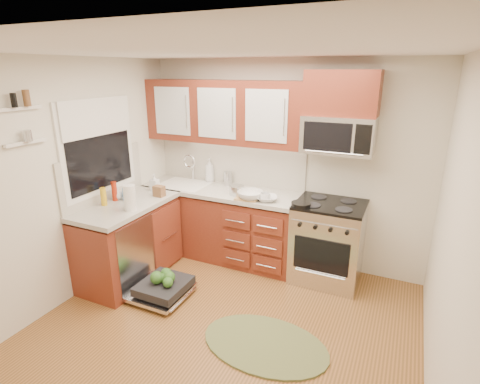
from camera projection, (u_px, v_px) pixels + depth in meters
The scene contains 38 objects.
floor at pixel (218, 335), 3.50m from camera, with size 3.50×3.50×0.00m, color brown.
ceiling at pixel (212, 51), 2.72m from camera, with size 3.50×3.50×0.00m, color white.
wall_back at pixel (283, 165), 4.62m from camera, with size 3.50×0.04×2.50m, color beige.
wall_front at pixel (21, 345), 1.60m from camera, with size 3.50×0.04×2.50m, color beige.
wall_left at pixel (64, 185), 3.81m from camera, with size 0.04×3.50×2.50m, color beige.
wall_right at pixel (454, 252), 2.41m from camera, with size 0.04×3.50×2.50m, color beige.
base_cabinet_back at pixel (221, 225), 4.91m from camera, with size 2.05×0.60×0.85m, color maroon.
base_cabinet_left at pixel (130, 243), 4.40m from camera, with size 0.60×1.25×0.85m, color maroon.
countertop_back at pixel (220, 191), 4.75m from camera, with size 2.07×0.64×0.05m, color #B6B3A6.
countertop_left at pixel (126, 205), 4.25m from camera, with size 0.64×1.27×0.05m, color #B6B3A6.
backsplash_back at pixel (230, 162), 4.91m from camera, with size 2.05×0.02×0.57m, color beige.
backsplash_left at pixel (104, 176), 4.27m from camera, with size 0.02×1.25×0.57m, color beige.
upper_cabinets at pixel (223, 112), 4.56m from camera, with size 2.05×0.35×0.75m, color maroon, non-canonical shape.
cabinet_over_mw at pixel (342, 93), 3.92m from camera, with size 0.76×0.35×0.47m, color maroon.
range at pixel (328, 242), 4.32m from camera, with size 0.76×0.64×0.95m, color silver, non-canonical shape.
microwave at pixel (338, 135), 4.04m from camera, with size 0.76×0.38×0.40m, color silver, non-canonical shape.
sink at pixel (184, 193), 4.97m from camera, with size 0.62×0.50×0.26m, color white, non-canonical shape.
dishwasher at pixel (161, 289), 4.07m from camera, with size 0.70×0.60×0.20m, color silver, non-canonical shape.
window at pixel (98, 147), 4.14m from camera, with size 0.03×1.05×1.05m, color white, non-canonical shape.
window_blind at pixel (97, 117), 4.03m from camera, with size 0.02×0.96×0.40m, color white.
shelf_upper at pixel (20, 108), 3.24m from camera, with size 0.04×0.40×0.03m, color white.
shelf_lower at pixel (26, 143), 3.34m from camera, with size 0.04×0.40×0.03m, color white.
rug at pixel (265, 344), 3.38m from camera, with size 1.17×0.76×0.02m, color #65683B, non-canonical shape.
skillet at pixel (301, 204), 4.08m from camera, with size 0.21×0.21×0.04m, color black.
stock_pot at pixel (237, 190), 4.53m from camera, with size 0.18×0.18×0.11m, color silver.
cutting_board at pixel (247, 199), 4.36m from camera, with size 0.26×0.17×0.02m, color tan.
canister at pixel (228, 178), 4.89m from camera, with size 0.11×0.11×0.18m, color silver.
paper_towel_roll at pixel (130, 198), 3.99m from camera, with size 0.13×0.13×0.28m, color white.
mustard_bottle at pixel (104, 197), 4.15m from camera, with size 0.06×0.06×0.20m, color gold.
red_bottle at pixel (114, 191), 4.29m from camera, with size 0.06×0.06×0.23m, color #A2230D.
wooden_box at pixel (159, 191), 4.46m from camera, with size 0.13×0.09×0.13m, color brown.
blue_carton at pixel (128, 194), 4.32m from camera, with size 0.10×0.06×0.15m, color #2971BF.
bowl_a at pixel (267, 198), 4.31m from camera, with size 0.24×0.24×0.06m, color #999999.
bowl_b at pixel (250, 195), 4.36m from camera, with size 0.30×0.30×0.10m, color #999999.
cup at pixel (265, 197), 4.29m from camera, with size 0.13×0.13×0.10m, color #999999.
soap_bottle_a at pixel (210, 170), 5.01m from camera, with size 0.12×0.12×0.32m, color #999999.
soap_bottle_b at pixel (154, 182), 4.66m from camera, with size 0.10×0.10×0.21m, color #999999.
soap_bottle_c at pixel (118, 193), 4.35m from camera, with size 0.12×0.12×0.15m, color #999999.
Camera 1 is at (1.40, -2.55, 2.38)m, focal length 28.00 mm.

